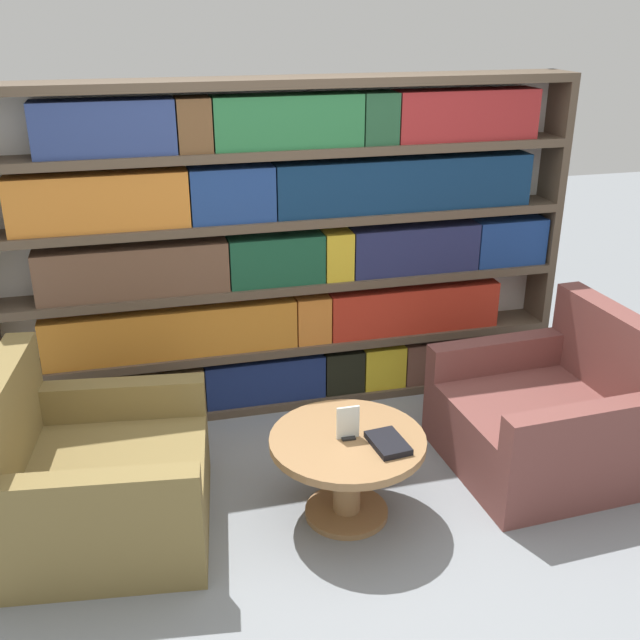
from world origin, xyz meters
TOP-DOWN VIEW (x-y plane):
  - ground_plane at (0.00, 0.00)m, footprint 14.00×14.00m
  - bookshelf at (0.03, 1.49)m, footprint 3.39×0.30m
  - armchair_left at (-1.15, 0.44)m, footprint 1.05×1.05m
  - armchair_right at (1.21, 0.44)m, footprint 0.99×0.98m
  - coffee_table at (0.03, 0.27)m, footprint 0.74×0.74m
  - table_sign at (0.03, 0.27)m, footprint 0.11×0.06m
  - stray_book at (0.19, 0.15)m, footprint 0.17×0.24m

SIDE VIEW (x-z plane):
  - ground_plane at x=0.00m, z-range 0.00..0.00m
  - armchair_left at x=-1.15m, z-range -0.15..0.70m
  - armchair_right at x=1.21m, z-range -0.15..0.70m
  - coffee_table at x=0.03m, z-range 0.09..0.53m
  - stray_book at x=0.19m, z-range 0.44..0.47m
  - table_sign at x=0.03m, z-range 0.43..0.59m
  - bookshelf at x=0.03m, z-range 0.00..1.96m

